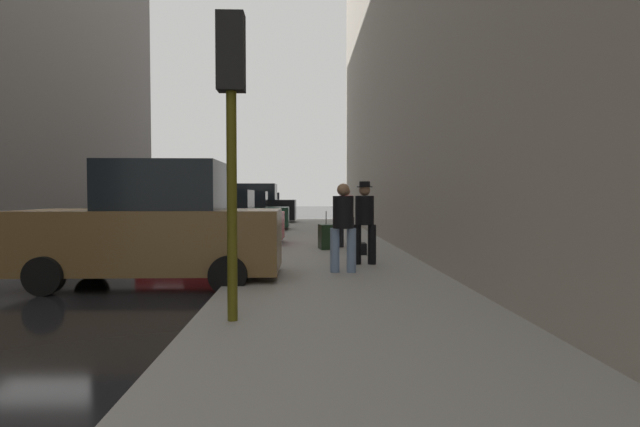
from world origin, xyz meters
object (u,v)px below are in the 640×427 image
object	(u,v)px
parked_red_hatchback	(215,221)
rolling_suitcase	(326,237)
traffic_light	(231,99)
parked_gray_coupe	(263,207)
fire_hydrant	(276,230)
pedestrian_in_red_jacket	(346,214)
parked_dark_green_sedan	(241,213)
parked_bronze_suv	(155,228)
duffel_bag	(359,249)
pedestrian_in_jeans	(343,223)
pedestrian_with_fedora	(365,218)
parked_black_suv	(254,206)

from	to	relation	value
parked_red_hatchback	rolling_suitcase	world-z (taller)	parked_red_hatchback
traffic_light	parked_gray_coupe	bearing A→B (deg)	93.91
fire_hydrant	pedestrian_in_red_jacket	xyz separation A→B (m)	(2.10, -1.82, 0.61)
parked_dark_green_sedan	fire_hydrant	xyz separation A→B (m)	(1.80, -5.62, -0.35)
traffic_light	pedestrian_in_red_jacket	size ratio (longest dim) A/B	2.11
parked_bronze_suv	duffel_bag	size ratio (longest dim) A/B	10.46
parked_bronze_suv	parked_gray_coupe	world-z (taller)	parked_bronze_suv
pedestrian_in_jeans	duffel_bag	bearing A→B (deg)	77.54
parked_red_hatchback	parked_dark_green_sedan	xyz separation A→B (m)	(0.00, 6.35, 0.00)
pedestrian_with_fedora	pedestrian_in_jeans	bearing A→B (deg)	-116.34
parked_bronze_suv	parked_black_suv	world-z (taller)	same
traffic_light	parked_dark_green_sedan	bearing A→B (deg)	96.71
fire_hydrant	pedestrian_in_red_jacket	size ratio (longest dim) A/B	0.41
parked_black_suv	parked_gray_coupe	world-z (taller)	parked_black_suv
parked_black_suv	duffel_bag	bearing A→B (deg)	-74.66
pedestrian_with_fedora	duffel_bag	bearing A→B (deg)	86.92
parked_black_suv	fire_hydrant	distance (m)	11.52
parked_bronze_suv	pedestrian_in_jeans	size ratio (longest dim) A/B	2.69
parked_red_hatchback	traffic_light	distance (m)	9.78
pedestrian_in_red_jacket	pedestrian_in_jeans	bearing A→B (deg)	-95.50
duffel_bag	fire_hydrant	bearing A→B (deg)	122.62
pedestrian_in_red_jacket	parked_gray_coupe	bearing A→B (deg)	101.75
pedestrian_in_jeans	fire_hydrant	bearing A→B (deg)	104.24
parked_red_hatchback	parked_dark_green_sedan	bearing A→B (deg)	90.00
parked_red_hatchback	rolling_suitcase	xyz separation A→B (m)	(3.32, -1.65, -0.36)
parked_dark_green_sedan	fire_hydrant	world-z (taller)	parked_dark_green_sedan
parked_red_hatchback	parked_gray_coupe	bearing A→B (deg)	90.00
traffic_light	pedestrian_with_fedora	distance (m)	5.44
parked_black_suv	pedestrian_with_fedora	size ratio (longest dim) A/B	2.62
parked_red_hatchback	parked_gray_coupe	xyz separation A→B (m)	(0.00, 17.70, 0.00)
fire_hydrant	pedestrian_in_jeans	bearing A→B (deg)	-75.76
parked_dark_green_sedan	pedestrian_in_jeans	bearing A→B (deg)	-74.10
parked_dark_green_sedan	traffic_light	size ratio (longest dim) A/B	1.17
parked_dark_green_sedan	parked_gray_coupe	xyz separation A→B (m)	(-0.00, 11.35, 0.00)
traffic_light	rolling_suitcase	size ratio (longest dim) A/B	3.46
parked_red_hatchback	rolling_suitcase	bearing A→B (deg)	-26.45
fire_hydrant	parked_red_hatchback	bearing A→B (deg)	-157.94
pedestrian_in_jeans	parked_black_suv	bearing A→B (deg)	100.94
fire_hydrant	pedestrian_in_jeans	size ratio (longest dim) A/B	0.41
parked_dark_green_sedan	parked_bronze_suv	bearing A→B (deg)	-90.00
parked_red_hatchback	pedestrian_in_red_jacket	xyz separation A→B (m)	(3.91, -1.09, 0.26)
fire_hydrant	pedestrian_in_red_jacket	distance (m)	2.85
parked_dark_green_sedan	fire_hydrant	bearing A→B (deg)	-72.20
fire_hydrant	pedestrian_in_jeans	world-z (taller)	pedestrian_in_jeans
parked_red_hatchback	parked_gray_coupe	size ratio (longest dim) A/B	1.00
traffic_light	pedestrian_in_jeans	bearing A→B (deg)	66.14
parked_dark_green_sedan	rolling_suitcase	size ratio (longest dim) A/B	4.05
parked_bronze_suv	pedestrian_in_red_jacket	xyz separation A→B (m)	(3.91, 5.07, 0.07)
parked_gray_coupe	traffic_light	world-z (taller)	traffic_light
pedestrian_in_jeans	rolling_suitcase	world-z (taller)	pedestrian_in_jeans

